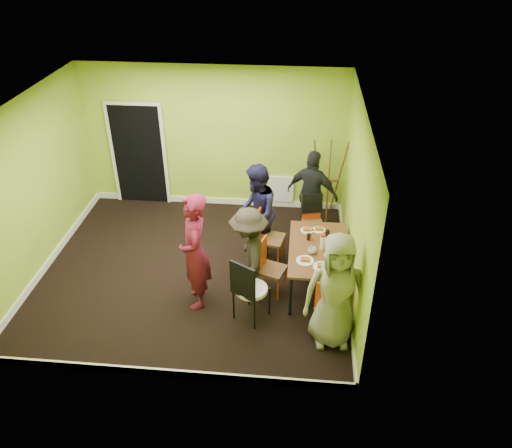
{
  "coord_description": "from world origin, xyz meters",
  "views": [
    {
      "loc": [
        1.63,
        -6.49,
        5.11
      ],
      "look_at": [
        1.01,
        0.0,
        0.97
      ],
      "focal_mm": 35.0,
      "sensor_mm": 36.0,
      "label": 1
    }
  ],
  "objects_px": {
    "easel": "(328,179)",
    "person_back_end": "(312,194)",
    "person_left_far": "(257,213)",
    "chair_back_end": "(312,208)",
    "dining_table": "(319,251)",
    "chair_bentwood": "(248,288)",
    "chair_front_end": "(329,303)",
    "person_front_end": "(336,291)",
    "chair_left_near": "(268,264)",
    "person_standing": "(195,252)",
    "thermos": "(322,243)",
    "orange_bottle": "(311,238)",
    "blue_bottle": "(333,253)",
    "person_left_near": "(249,255)",
    "chair_left_far": "(266,233)"
  },
  "relations": [
    {
      "from": "chair_left_near",
      "to": "person_front_end",
      "type": "distance_m",
      "value": 1.41
    },
    {
      "from": "chair_left_near",
      "to": "easel",
      "type": "xyz_separation_m",
      "value": [
        0.96,
        2.36,
        0.28
      ]
    },
    {
      "from": "chair_bentwood",
      "to": "person_left_far",
      "type": "height_order",
      "value": "person_left_far"
    },
    {
      "from": "chair_left_far",
      "to": "chair_front_end",
      "type": "xyz_separation_m",
      "value": [
        0.99,
        -1.57,
        -0.07
      ]
    },
    {
      "from": "chair_back_end",
      "to": "person_front_end",
      "type": "xyz_separation_m",
      "value": [
        0.29,
        -2.52,
        0.23
      ]
    },
    {
      "from": "easel",
      "to": "orange_bottle",
      "type": "height_order",
      "value": "easel"
    },
    {
      "from": "person_left_near",
      "to": "chair_left_near",
      "type": "bearing_deg",
      "value": 110.2
    },
    {
      "from": "dining_table",
      "to": "orange_bottle",
      "type": "xyz_separation_m",
      "value": [
        -0.12,
        0.2,
        0.1
      ]
    },
    {
      "from": "orange_bottle",
      "to": "person_standing",
      "type": "bearing_deg",
      "value": -157.0
    },
    {
      "from": "person_left_near",
      "to": "person_front_end",
      "type": "bearing_deg",
      "value": 49.41
    },
    {
      "from": "person_back_end",
      "to": "person_standing",
      "type": "bearing_deg",
      "value": 73.3
    },
    {
      "from": "person_back_end",
      "to": "thermos",
      "type": "bearing_deg",
      "value": 117.52
    },
    {
      "from": "chair_front_end",
      "to": "person_left_far",
      "type": "relative_size",
      "value": 0.53
    },
    {
      "from": "blue_bottle",
      "to": "orange_bottle",
      "type": "bearing_deg",
      "value": 124.8
    },
    {
      "from": "chair_bentwood",
      "to": "person_left_near",
      "type": "bearing_deg",
      "value": 125.44
    },
    {
      "from": "person_left_far",
      "to": "chair_back_end",
      "type": "bearing_deg",
      "value": 118.79
    },
    {
      "from": "chair_bentwood",
      "to": "orange_bottle",
      "type": "xyz_separation_m",
      "value": [
        0.86,
        1.03,
        0.2
      ]
    },
    {
      "from": "thermos",
      "to": "person_back_end",
      "type": "distance_m",
      "value": 1.61
    },
    {
      "from": "easel",
      "to": "person_back_end",
      "type": "height_order",
      "value": "person_back_end"
    },
    {
      "from": "easel",
      "to": "person_left_far",
      "type": "distance_m",
      "value": 1.86
    },
    {
      "from": "blue_bottle",
      "to": "person_left_near",
      "type": "relative_size",
      "value": 0.13
    },
    {
      "from": "person_standing",
      "to": "person_back_end",
      "type": "relative_size",
      "value": 1.13
    },
    {
      "from": "chair_left_near",
      "to": "person_left_far",
      "type": "height_order",
      "value": "person_left_far"
    },
    {
      "from": "chair_back_end",
      "to": "easel",
      "type": "bearing_deg",
      "value": -122.49
    },
    {
      "from": "orange_bottle",
      "to": "person_standing",
      "type": "relative_size",
      "value": 0.05
    },
    {
      "from": "orange_bottle",
      "to": "chair_back_end",
      "type": "bearing_deg",
      "value": 88.69
    },
    {
      "from": "chair_bentwood",
      "to": "blue_bottle",
      "type": "bearing_deg",
      "value": 56.46
    },
    {
      "from": "person_standing",
      "to": "thermos",
      "type": "bearing_deg",
      "value": 91.82
    },
    {
      "from": "chair_back_end",
      "to": "person_left_far",
      "type": "distance_m",
      "value": 1.12
    },
    {
      "from": "person_standing",
      "to": "chair_back_end",
      "type": "bearing_deg",
      "value": 125.21
    },
    {
      "from": "chair_back_end",
      "to": "person_standing",
      "type": "height_order",
      "value": "person_standing"
    },
    {
      "from": "person_left_far",
      "to": "person_back_end",
      "type": "relative_size",
      "value": 1.03
    },
    {
      "from": "chair_back_end",
      "to": "chair_front_end",
      "type": "xyz_separation_m",
      "value": [
        0.24,
        -2.35,
        -0.13
      ]
    },
    {
      "from": "person_left_near",
      "to": "person_front_end",
      "type": "relative_size",
      "value": 0.89
    },
    {
      "from": "chair_front_end",
      "to": "person_front_end",
      "type": "height_order",
      "value": "person_front_end"
    },
    {
      "from": "chair_front_end",
      "to": "chair_bentwood",
      "type": "xyz_separation_m",
      "value": [
        -1.13,
        0.12,
        0.09
      ]
    },
    {
      "from": "chair_bentwood",
      "to": "person_back_end",
      "type": "bearing_deg",
      "value": 100.05
    },
    {
      "from": "person_left_near",
      "to": "blue_bottle",
      "type": "bearing_deg",
      "value": 85.34
    },
    {
      "from": "chair_bentwood",
      "to": "blue_bottle",
      "type": "xyz_separation_m",
      "value": [
        1.18,
        0.58,
        0.26
      ]
    },
    {
      "from": "blue_bottle",
      "to": "person_standing",
      "type": "xyz_separation_m",
      "value": [
        -1.98,
        -0.26,
        0.07
      ]
    },
    {
      "from": "dining_table",
      "to": "chair_left_far",
      "type": "distance_m",
      "value": 1.06
    },
    {
      "from": "person_left_far",
      "to": "easel",
      "type": "bearing_deg",
      "value": 135.22
    },
    {
      "from": "chair_left_far",
      "to": "person_left_far",
      "type": "bearing_deg",
      "value": -125.52
    },
    {
      "from": "easel",
      "to": "orange_bottle",
      "type": "xyz_separation_m",
      "value": [
        -0.32,
        -2.01,
        -0.01
      ]
    },
    {
      "from": "blue_bottle",
      "to": "chair_front_end",
      "type": "bearing_deg",
      "value": -93.6
    },
    {
      "from": "orange_bottle",
      "to": "dining_table",
      "type": "bearing_deg",
      "value": -57.54
    },
    {
      "from": "chair_back_end",
      "to": "person_standing",
      "type": "distance_m",
      "value": 2.57
    },
    {
      "from": "dining_table",
      "to": "chair_bentwood",
      "type": "bearing_deg",
      "value": -139.84
    },
    {
      "from": "orange_bottle",
      "to": "chair_left_far",
      "type": "bearing_deg",
      "value": 150.15
    },
    {
      "from": "easel",
      "to": "person_back_end",
      "type": "bearing_deg",
      "value": -115.22
    }
  ]
}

